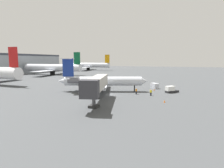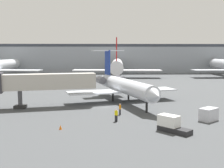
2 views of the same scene
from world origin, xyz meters
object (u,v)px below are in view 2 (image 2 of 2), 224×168
baggage_tug_lead (171,125)px  ground_crew_marshaller (116,115)px  ground_crew_loader (120,109)px  cargo_container_uld (209,114)px  jet_bridge (37,82)px  parked_airliner_centre (117,66)px  traffic_cone_near (60,127)px  traffic_cone_mid (179,119)px  regional_jet (123,85)px

baggage_tug_lead → ground_crew_marshaller: bearing=141.4°
ground_crew_loader → ground_crew_marshaller: bearing=-100.5°
ground_crew_marshaller → cargo_container_uld: (12.55, 0.11, 0.01)m
jet_bridge → parked_airliner_centre: 56.53m
ground_crew_loader → jet_bridge: bearing=156.2°
baggage_tug_lead → traffic_cone_near: size_ratio=7.11×
ground_crew_marshaller → traffic_cone_mid: (8.43, -0.15, -0.58)m
jet_bridge → baggage_tug_lead: bearing=-38.1°
parked_airliner_centre → traffic_cone_near: bearing=-98.3°
jet_bridge → cargo_container_uld: bearing=-21.3°
ground_crew_loader → baggage_tug_lead: baggage_tug_lead is taller
regional_jet → baggage_tug_lead: regional_jet is taller
parked_airliner_centre → traffic_cone_mid: bearing=-85.3°
ground_crew_marshaller → cargo_container_uld: 12.55m
ground_crew_marshaller → baggage_tug_lead: (6.21, -4.95, -0.02)m
baggage_tug_lead → cargo_container_uld: bearing=38.6°
ground_crew_loader → cargo_container_uld: bearing=-18.2°
regional_jet → ground_crew_loader: 11.31m
traffic_cone_near → jet_bridge: bearing=113.8°
ground_crew_marshaller → parked_airliner_centre: (3.12, 64.23, 3.58)m
jet_bridge → traffic_cone_near: bearing=-66.2°
cargo_container_uld → traffic_cone_mid: cargo_container_uld is taller
jet_bridge → ground_crew_loader: jet_bridge is taller
regional_jet → parked_airliner_centre: bearing=88.6°
ground_crew_loader → parked_airliner_centre: parked_airliner_centre is taller
baggage_tug_lead → ground_crew_loader: bearing=121.5°
baggage_tug_lead → parked_airliner_centre: (-3.09, 69.19, 3.60)m
baggage_tug_lead → traffic_cone_near: (-13.06, 1.26, -0.56)m
traffic_cone_near → ground_crew_marshaller: bearing=28.3°
jet_bridge → traffic_cone_near: 15.51m
parked_airliner_centre → ground_crew_loader: bearing=-92.3°
traffic_cone_mid → parked_airliner_centre: parked_airliner_centre is taller
ground_crew_marshaller → ground_crew_loader: 4.06m
parked_airliner_centre → cargo_container_uld: bearing=-81.6°
parked_airliner_centre → ground_crew_marshaller: bearing=-92.8°
baggage_tug_lead → parked_airliner_centre: parked_airliner_centre is taller
regional_jet → baggage_tug_lead: 20.55m
ground_crew_marshaller → traffic_cone_near: 7.80m
ground_crew_loader → cargo_container_uld: cargo_container_uld is taller
regional_jet → traffic_cone_near: 20.85m
ground_crew_marshaller → parked_airliner_centre: bearing=87.2°
cargo_container_uld → traffic_cone_near: 19.77m
ground_crew_loader → baggage_tug_lead: bearing=-58.5°
baggage_tug_lead → traffic_cone_mid: (2.22, 4.81, -0.56)m
jet_bridge → ground_crew_loader: size_ratio=10.51×
ground_crew_marshaller → traffic_cone_mid: bearing=-1.0°
regional_jet → ground_crew_loader: size_ratio=15.48×
regional_jet → traffic_cone_near: regional_jet is taller
ground_crew_marshaller → cargo_container_uld: cargo_container_uld is taller
baggage_tug_lead → parked_airliner_centre: 69.35m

